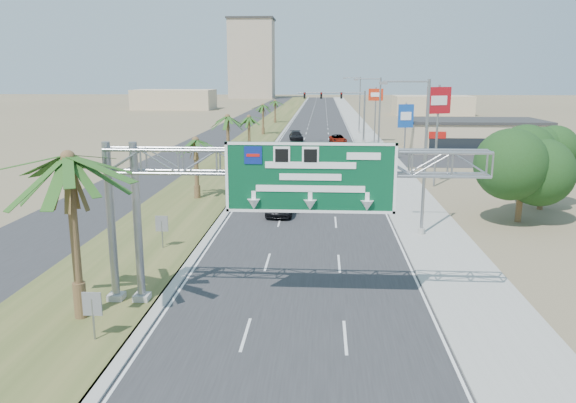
% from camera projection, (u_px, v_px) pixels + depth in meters
% --- Properties ---
extents(road, '(12.00, 300.00, 0.02)m').
position_uv_depth(road, '(318.00, 123.00, 122.77)').
color(road, '#28282B').
rests_on(road, ground).
extents(sidewalk_right, '(4.00, 300.00, 0.10)m').
position_uv_depth(sidewalk_right, '(357.00, 123.00, 122.25)').
color(sidewalk_right, '#9E9B93').
rests_on(sidewalk_right, ground).
extents(median_grass, '(7.00, 300.00, 0.12)m').
position_uv_depth(median_grass, '(273.00, 123.00, 123.36)').
color(median_grass, '#3F4C21').
rests_on(median_grass, ground).
extents(opposing_road, '(8.00, 300.00, 0.02)m').
position_uv_depth(opposing_road, '(241.00, 123.00, 123.79)').
color(opposing_road, '#28282B').
rests_on(opposing_road, ground).
extents(sign_gantry, '(16.75, 1.24, 7.50)m').
position_uv_depth(sign_gantry, '(274.00, 174.00, 24.06)').
color(sign_gantry, gray).
rests_on(sign_gantry, ground).
extents(palm_near, '(5.70, 5.70, 8.35)m').
position_uv_depth(palm_near, '(68.00, 159.00, 22.48)').
color(palm_near, brown).
rests_on(palm_near, ground).
extents(palm_row_b, '(3.99, 3.99, 5.95)m').
position_uv_depth(palm_row_b, '(195.00, 141.00, 46.31)').
color(palm_row_b, brown).
rests_on(palm_row_b, ground).
extents(palm_row_c, '(3.99, 3.99, 6.75)m').
position_uv_depth(palm_row_c, '(228.00, 118.00, 61.73)').
color(palm_row_c, brown).
rests_on(palm_row_c, ground).
extents(palm_row_d, '(3.99, 3.99, 5.45)m').
position_uv_depth(palm_row_d, '(249.00, 117.00, 79.53)').
color(palm_row_d, brown).
rests_on(palm_row_d, ground).
extents(palm_row_e, '(3.99, 3.99, 6.15)m').
position_uv_depth(palm_row_e, '(263.00, 106.00, 97.88)').
color(palm_row_e, brown).
rests_on(palm_row_e, ground).
extents(palm_row_f, '(3.99, 3.99, 5.75)m').
position_uv_depth(palm_row_f, '(275.00, 101.00, 122.31)').
color(palm_row_f, brown).
rests_on(palm_row_f, ground).
extents(streetlight_near, '(3.27, 0.44, 10.00)m').
position_uv_depth(streetlight_near, '(422.00, 164.00, 35.61)').
color(streetlight_near, gray).
rests_on(streetlight_near, ground).
extents(streetlight_mid, '(3.27, 0.44, 10.00)m').
position_uv_depth(streetlight_mid, '(377.00, 124.00, 64.82)').
color(streetlight_mid, gray).
rests_on(streetlight_mid, ground).
extents(streetlight_far, '(3.27, 0.44, 10.00)m').
position_uv_depth(streetlight_far, '(358.00, 107.00, 99.88)').
color(streetlight_far, gray).
rests_on(streetlight_far, ground).
extents(signal_mast, '(10.28, 0.71, 8.00)m').
position_uv_depth(signal_mast, '(351.00, 112.00, 84.37)').
color(signal_mast, gray).
rests_on(signal_mast, ground).
extents(store_building, '(18.00, 10.00, 4.00)m').
position_uv_depth(store_building, '(473.00, 136.00, 78.16)').
color(store_building, '#C8B087').
rests_on(store_building, ground).
extents(oak_near, '(4.50, 4.50, 6.80)m').
position_uv_depth(oak_near, '(523.00, 159.00, 39.08)').
color(oak_near, brown).
rests_on(oak_near, ground).
extents(oak_far, '(3.50, 3.50, 5.60)m').
position_uv_depth(oak_far, '(544.00, 161.00, 42.95)').
color(oak_far, brown).
rests_on(oak_far, ground).
extents(median_signback_a, '(0.75, 0.08, 2.08)m').
position_uv_depth(median_signback_a, '(92.00, 308.00, 21.65)').
color(median_signback_a, gray).
rests_on(median_signback_a, ground).
extents(median_signback_b, '(0.75, 0.08, 2.08)m').
position_uv_depth(median_signback_b, '(162.00, 226.00, 33.38)').
color(median_signback_b, gray).
rests_on(median_signback_b, ground).
extents(tower_distant, '(20.00, 16.00, 35.00)m').
position_uv_depth(tower_distant, '(252.00, 59.00, 257.20)').
color(tower_distant, tan).
rests_on(tower_distant, ground).
extents(building_distant_left, '(24.00, 14.00, 6.00)m').
position_uv_depth(building_distant_left, '(174.00, 99.00, 173.52)').
color(building_distant_left, '#C8B087').
rests_on(building_distant_left, ground).
extents(building_distant_right, '(20.00, 12.00, 5.00)m').
position_uv_depth(building_distant_right, '(432.00, 105.00, 149.63)').
color(building_distant_right, '#C8B087').
rests_on(building_distant_right, ground).
extents(car_left_lane, '(2.39, 5.06, 1.67)m').
position_uv_depth(car_left_lane, '(282.00, 203.00, 42.18)').
color(car_left_lane, black).
rests_on(car_left_lane, ground).
extents(car_mid_lane, '(1.79, 4.17, 1.33)m').
position_uv_depth(car_mid_lane, '(311.00, 155.00, 68.55)').
color(car_mid_lane, maroon).
rests_on(car_mid_lane, ground).
extents(car_right_lane, '(2.84, 5.08, 1.34)m').
position_uv_depth(car_right_lane, '(338.00, 139.00, 85.92)').
color(car_right_lane, gray).
rests_on(car_right_lane, ground).
extents(car_far, '(2.59, 5.22, 1.46)m').
position_uv_depth(car_far, '(296.00, 136.00, 89.99)').
color(car_far, black).
rests_on(car_far, ground).
extents(pole_sign_red_near, '(2.33, 1.21, 9.40)m').
position_uv_depth(pole_sign_red_near, '(438.00, 107.00, 51.29)').
color(pole_sign_red_near, gray).
rests_on(pole_sign_red_near, ground).
extents(pole_sign_blue, '(2.02, 0.63, 6.79)m').
position_uv_depth(pole_sign_blue, '(406.00, 118.00, 72.80)').
color(pole_sign_blue, gray).
rests_on(pole_sign_blue, ground).
extents(pole_sign_red_far, '(2.22, 0.70, 8.48)m').
position_uv_depth(pole_sign_red_far, '(376.00, 99.00, 85.51)').
color(pole_sign_red_far, gray).
rests_on(pole_sign_red_far, ground).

